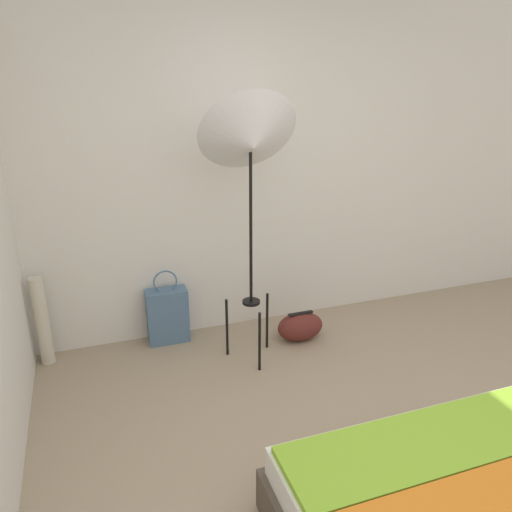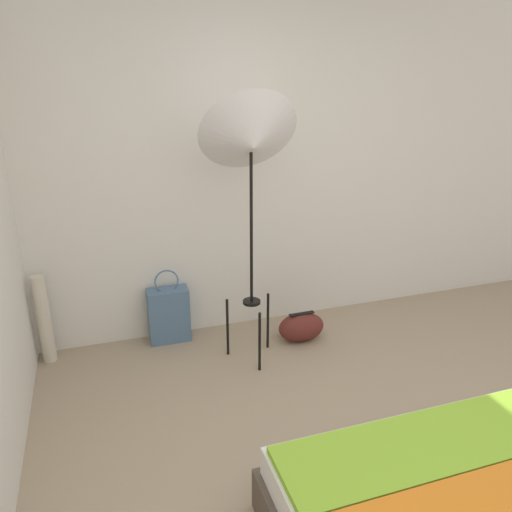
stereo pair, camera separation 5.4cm
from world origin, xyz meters
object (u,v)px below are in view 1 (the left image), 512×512
object	(u,v)px
tote_bag	(168,315)
paper_roll	(42,321)
duffel_bag	(300,326)
photo_umbrella	(250,143)

from	to	relation	value
tote_bag	paper_roll	xyz separation A→B (m)	(-0.90, -0.02, 0.11)
duffel_bag	tote_bag	bearing A→B (deg)	161.93
paper_roll	tote_bag	bearing A→B (deg)	1.08
tote_bag	duffel_bag	distance (m)	1.06
duffel_bag	paper_roll	size ratio (longest dim) A/B	0.55
tote_bag	duffel_bag	xyz separation A→B (m)	(1.00, -0.33, -0.11)
paper_roll	photo_umbrella	bearing A→B (deg)	-16.50
photo_umbrella	duffel_bag	xyz separation A→B (m)	(0.45, 0.12, -1.48)
photo_umbrella	duffel_bag	world-z (taller)	photo_umbrella
photo_umbrella	tote_bag	xyz separation A→B (m)	(-0.54, 0.45, -1.37)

